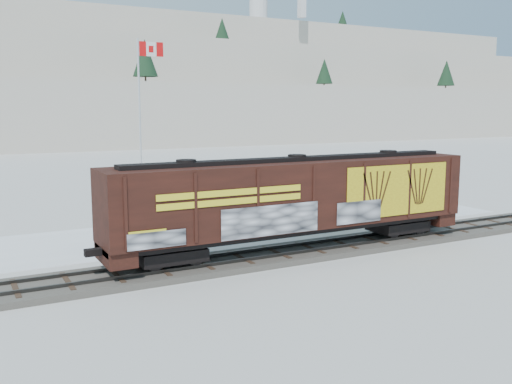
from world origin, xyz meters
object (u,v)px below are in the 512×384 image
car_white (252,212)px  car_dark (320,213)px  hopper_railcar (297,197)px  car_silver (155,224)px  flagpole (142,148)px

car_white → car_dark: car_white is taller
hopper_railcar → car_silver: hopper_railcar is taller
car_silver → hopper_railcar: bearing=-160.5°
hopper_railcar → flagpole: (-2.93, 15.96, 1.57)m
flagpole → car_silver: 9.42m
flagpole → car_silver: size_ratio=3.08×
hopper_railcar → flagpole: size_ratio=1.60×
car_silver → car_white: (6.41, 0.01, 0.15)m
hopper_railcar → car_silver: (-4.89, 7.59, -2.27)m
flagpole → car_dark: bearing=-48.9°
car_white → flagpole: bearing=46.9°
hopper_railcar → car_dark: hopper_railcar is taller
flagpole → car_white: (4.45, -8.36, -3.68)m
car_silver → flagpole: bearing=-26.5°
car_white → car_dark: size_ratio=1.17×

